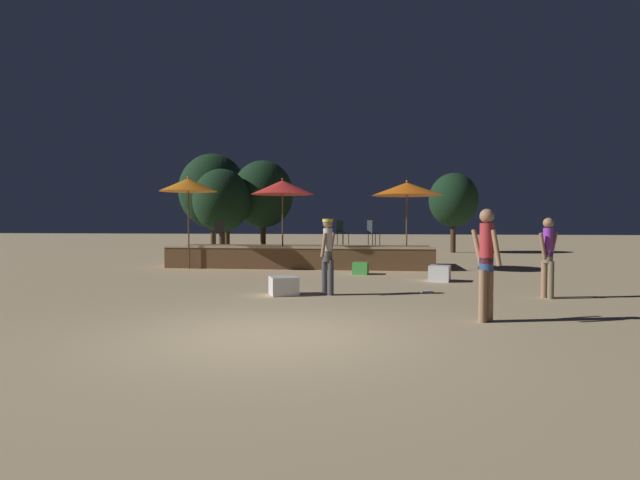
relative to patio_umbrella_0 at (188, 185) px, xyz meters
The scene contains 20 objects.
ground_plane 11.49m from the patio_umbrella_0, 62.23° to the right, with size 120.00×120.00×0.00m, color tan.
wooden_deck 4.89m from the patio_umbrella_0, 22.80° to the left, with size 9.58×3.00×0.82m.
patio_umbrella_0 is the anchor object (origin of this frame).
patio_umbrella_1 3.33m from the patio_umbrella_0, ahead, with size 2.23×2.23×3.22m.
patio_umbrella_2 7.67m from the patio_umbrella_0, ahead, with size 2.45×2.45×3.11m.
cube_seat_0 7.89m from the patio_umbrella_0, 51.58° to the right, with size 0.79×0.79×0.42m.
cube_seat_1 9.25m from the patio_umbrella_0, 17.67° to the right, with size 0.68×0.68×0.44m.
cube_seat_2 6.82m from the patio_umbrella_0, ahead, with size 0.52×0.52×0.38m.
person_0 8.22m from the patio_umbrella_0, 45.46° to the right, with size 0.32×0.54×1.74m.
person_1 12.12m from the patio_umbrella_0, 44.41° to the right, with size 0.46×0.48×1.88m.
person_2 11.96m from the patio_umbrella_0, 28.08° to the right, with size 0.51×0.39×1.76m.
bistro_chair_0 2.34m from the patio_umbrella_0, 70.04° to the left, with size 0.42×0.42×0.90m.
bistro_chair_1 5.77m from the patio_umbrella_0, 17.42° to the left, with size 0.48×0.48×0.90m.
bistro_chair_2 6.73m from the patio_umbrella_0, ahead, with size 0.47×0.47×0.90m.
frisbee_disc 9.80m from the patio_umbrella_0, 32.43° to the right, with size 0.27×0.27×0.03m.
background_tree_0 6.32m from the patio_umbrella_0, 97.79° to the left, with size 2.76×2.76×4.21m.
background_tree_1 15.11m from the patio_umbrella_0, 45.41° to the left, with size 2.63×2.63×4.31m.
background_tree_2 8.03m from the patio_umbrella_0, 84.70° to the left, with size 3.10×3.10×4.79m.
background_tree_3 11.47m from the patio_umbrella_0, 101.01° to the left, with size 2.29×2.29×3.70m.
background_tree_4 9.61m from the patio_umbrella_0, 104.22° to the left, with size 3.66×3.66×5.36m.
Camera 1 is at (1.67, -7.10, 1.67)m, focal length 28.00 mm.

